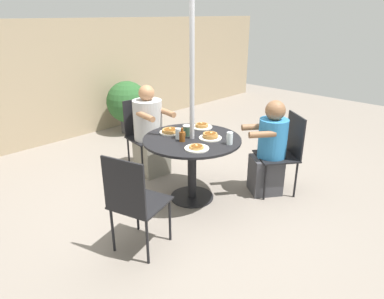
{
  "coord_description": "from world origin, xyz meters",
  "views": [
    {
      "loc": [
        -2.48,
        -2.41,
        1.98
      ],
      "look_at": [
        0.0,
        0.0,
        0.59
      ],
      "focal_mm": 32.0,
      "sensor_mm": 36.0,
      "label": 1
    }
  ],
  "objects": [
    {
      "name": "ground_plane",
      "position": [
        0.0,
        0.0,
        0.0
      ],
      "size": [
        12.0,
        12.0,
        0.0
      ],
      "primitive_type": "plane",
      "color": "gray"
    },
    {
      "name": "back_fence",
      "position": [
        0.0,
        2.9,
        0.95
      ],
      "size": [
        10.0,
        0.06,
        1.9
      ],
      "primitive_type": "cube",
      "color": "tan",
      "rests_on": "ground"
    },
    {
      "name": "patio_table",
      "position": [
        0.0,
        0.0,
        0.59
      ],
      "size": [
        1.06,
        1.06,
        0.73
      ],
      "color": "black",
      "rests_on": "ground"
    },
    {
      "name": "umbrella_pole",
      "position": [
        0.0,
        0.0,
        1.2
      ],
      "size": [
        0.05,
        0.05,
        2.39
      ],
      "primitive_type": "cylinder",
      "color": "#ADADB2",
      "rests_on": "ground"
    },
    {
      "name": "patio_chair_north",
      "position": [
        0.86,
        -0.64,
        0.53
      ],
      "size": [
        0.6,
        0.6,
        0.93
      ],
      "rotation": [
        0.0,
        0.0,
        0.94
      ],
      "color": "black",
      "rests_on": "ground"
    },
    {
      "name": "diner_north",
      "position": [
        0.72,
        -0.53,
        0.51
      ],
      "size": [
        0.55,
        0.52,
        1.1
      ],
      "rotation": [
        0.0,
        0.0,
        0.94
      ],
      "color": "#3D3D42",
      "rests_on": "ground"
    },
    {
      "name": "patio_chair_east",
      "position": [
        0.15,
        1.06,
        0.53
      ],
      "size": [
        0.48,
        0.48,
        0.93
      ],
      "rotation": [
        0.0,
        0.0,
        -3.28
      ],
      "color": "black",
      "rests_on": "ground"
    },
    {
      "name": "diner_east",
      "position": [
        0.12,
        0.88,
        0.52
      ],
      "size": [
        0.43,
        0.58,
        1.16
      ],
      "rotation": [
        0.0,
        0.0,
        -3.28
      ],
      "color": "gray",
      "rests_on": "ground"
    },
    {
      "name": "patio_chair_south",
      "position": [
        -1.02,
        -0.31,
        0.53
      ],
      "size": [
        0.54,
        0.54,
        0.93
      ],
      "rotation": [
        0.0,
        0.0,
        -1.27
      ],
      "color": "black",
      "rests_on": "ground"
    },
    {
      "name": "pancake_plate_a",
      "position": [
        -0.04,
        0.3,
        0.74
      ],
      "size": [
        0.24,
        0.24,
        0.05
      ],
      "color": "silver",
      "rests_on": "patio_table"
    },
    {
      "name": "pancake_plate_b",
      "position": [
        -0.19,
        -0.25,
        0.74
      ],
      "size": [
        0.24,
        0.24,
        0.04
      ],
      "color": "silver",
      "rests_on": "patio_table"
    },
    {
      "name": "pancake_plate_c",
      "position": [
        0.13,
        -0.14,
        0.75
      ],
      "size": [
        0.24,
        0.24,
        0.07
      ],
      "color": "silver",
      "rests_on": "patio_table"
    },
    {
      "name": "pancake_plate_d",
      "position": [
        0.34,
        0.17,
        0.74
      ],
      "size": [
        0.24,
        0.24,
        0.06
      ],
      "color": "silver",
      "rests_on": "patio_table"
    },
    {
      "name": "syrup_bottle",
      "position": [
        -0.14,
        0.01,
        0.78
      ],
      "size": [
        0.08,
        0.06,
        0.15
      ],
      "color": "brown",
      "rests_on": "patio_table"
    },
    {
      "name": "coffee_cup",
      "position": [
        0.03,
        0.11,
        0.78
      ],
      "size": [
        0.09,
        0.09,
        0.11
      ],
      "color": "#33513D",
      "rests_on": "patio_table"
    },
    {
      "name": "drinking_glass_a",
      "position": [
        -0.11,
        0.1,
        0.78
      ],
      "size": [
        0.07,
        0.07,
        0.11
      ],
      "primitive_type": "cylinder",
      "color": "silver",
      "rests_on": "patio_table"
    },
    {
      "name": "drinking_glass_b",
      "position": [
        0.14,
        -0.4,
        0.79
      ],
      "size": [
        0.06,
        0.06,
        0.13
      ],
      "primitive_type": "cylinder",
      "color": "silver",
      "rests_on": "patio_table"
    },
    {
      "name": "potted_shrub",
      "position": [
        0.89,
        2.44,
        0.52
      ],
      "size": [
        0.71,
        0.71,
        0.9
      ],
      "color": "#3D3D3F",
      "rests_on": "ground"
    }
  ]
}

